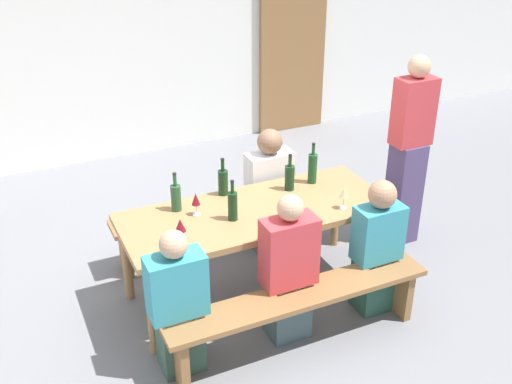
{
  "coord_description": "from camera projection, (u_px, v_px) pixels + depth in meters",
  "views": [
    {
      "loc": [
        -1.68,
        -3.62,
        2.96
      ],
      "look_at": [
        0.0,
        0.0,
        0.9
      ],
      "focal_mm": 42.54,
      "sensor_mm": 36.0,
      "label": 1
    }
  ],
  "objects": [
    {
      "name": "seated_guest_near_2",
      "position": [
        376.0,
        250.0,
        4.49
      ],
      "size": [
        0.36,
        0.24,
        1.09
      ],
      "rotation": [
        0.0,
        0.0,
        1.57
      ],
      "color": "#275041",
      "rests_on": "ground"
    },
    {
      "name": "wine_bottle_3",
      "position": [
        290.0,
        177.0,
        4.81
      ],
      "size": [
        0.08,
        0.08,
        0.31
      ],
      "color": "#143319",
      "rests_on": "tasting_table"
    },
    {
      "name": "bench_near",
      "position": [
        299.0,
        305.0,
        4.18
      ],
      "size": [
        1.95,
        0.3,
        0.45
      ],
      "color": "olive",
      "rests_on": "ground"
    },
    {
      "name": "wine_glass_0",
      "position": [
        344.0,
        193.0,
        4.53
      ],
      "size": [
        0.07,
        0.07,
        0.18
      ],
      "color": "silver",
      "rests_on": "tasting_table"
    },
    {
      "name": "seated_guest_near_0",
      "position": [
        178.0,
        307.0,
        3.92
      ],
      "size": [
        0.38,
        0.24,
        1.07
      ],
      "rotation": [
        0.0,
        0.0,
        1.57
      ],
      "color": "#314D40",
      "rests_on": "ground"
    },
    {
      "name": "wooden_door",
      "position": [
        293.0,
        50.0,
        7.64
      ],
      "size": [
        0.9,
        0.06,
        2.1
      ],
      "primitive_type": "cube",
      "color": "olive",
      "rests_on": "ground"
    },
    {
      "name": "wine_bottle_1",
      "position": [
        223.0,
        182.0,
        4.74
      ],
      "size": [
        0.08,
        0.08,
        0.31
      ],
      "color": "#143319",
      "rests_on": "tasting_table"
    },
    {
      "name": "ground_plane",
      "position": [
        256.0,
        291.0,
        4.91
      ],
      "size": [
        24.0,
        24.0,
        0.0
      ],
      "primitive_type": "plane",
      "color": "slate"
    },
    {
      "name": "wine_glass_1",
      "position": [
        196.0,
        200.0,
        4.44
      ],
      "size": [
        0.06,
        0.06,
        0.18
      ],
      "color": "silver",
      "rests_on": "tasting_table"
    },
    {
      "name": "wine_glass_2",
      "position": [
        180.0,
        226.0,
        4.13
      ],
      "size": [
        0.08,
        0.08,
        0.17
      ],
      "color": "silver",
      "rests_on": "tasting_table"
    },
    {
      "name": "seated_guest_far_0",
      "position": [
        269.0,
        194.0,
        5.25
      ],
      "size": [
        0.4,
        0.24,
        1.13
      ],
      "rotation": [
        0.0,
        0.0,
        -1.57
      ],
      "color": "#424F44",
      "rests_on": "ground"
    },
    {
      "name": "wine_bottle_4",
      "position": [
        233.0,
        205.0,
        4.38
      ],
      "size": [
        0.07,
        0.07,
        0.32
      ],
      "color": "#143319",
      "rests_on": "tasting_table"
    },
    {
      "name": "seated_guest_near_1",
      "position": [
        288.0,
        272.0,
        4.21
      ],
      "size": [
        0.38,
        0.24,
        1.14
      ],
      "rotation": [
        0.0,
        0.0,
        1.57
      ],
      "color": "#41575B",
      "rests_on": "ground"
    },
    {
      "name": "back_wall",
      "position": [
        134.0,
        17.0,
        6.77
      ],
      "size": [
        14.0,
        0.2,
        3.2
      ],
      "primitive_type": "cube",
      "color": "silver",
      "rests_on": "ground"
    },
    {
      "name": "standing_host",
      "position": [
        408.0,
        155.0,
        5.25
      ],
      "size": [
        0.33,
        0.24,
        1.71
      ],
      "rotation": [
        0.0,
        0.0,
        3.14
      ],
      "color": "#4E3F69",
      "rests_on": "ground"
    },
    {
      "name": "wine_bottle_0",
      "position": [
        176.0,
        197.0,
        4.51
      ],
      "size": [
        0.08,
        0.08,
        0.31
      ],
      "color": "#234C2D",
      "rests_on": "tasting_table"
    },
    {
      "name": "bench_far",
      "position": [
        222.0,
        214.0,
        5.31
      ],
      "size": [
        1.95,
        0.3,
        0.45
      ],
      "color": "olive",
      "rests_on": "ground"
    },
    {
      "name": "tasting_table",
      "position": [
        256.0,
        219.0,
        4.6
      ],
      "size": [
        2.05,
        0.81,
        0.75
      ],
      "color": "#9E7247",
      "rests_on": "ground"
    },
    {
      "name": "wine_bottle_2",
      "position": [
        313.0,
        168.0,
        4.92
      ],
      "size": [
        0.07,
        0.07,
        0.35
      ],
      "color": "#194723",
      "rests_on": "tasting_table"
    }
  ]
}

